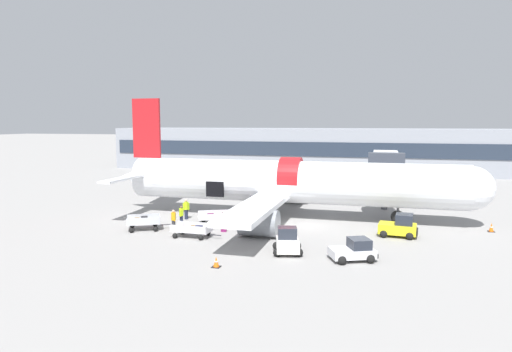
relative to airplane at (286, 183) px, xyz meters
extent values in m
plane|color=gray|center=(1.49, -2.58, -3.23)|extent=(500.00, 500.00, 0.00)
cube|color=gray|center=(1.49, 42.45, 0.55)|extent=(83.60, 12.38, 7.56)
cube|color=#232D3D|center=(1.49, 36.20, 0.93)|extent=(81.93, 0.16, 2.42)
cylinder|color=#4C4C51|center=(8.75, 6.54, -1.60)|extent=(0.60, 0.60, 3.25)
cube|color=silver|center=(8.75, 6.54, 1.25)|extent=(2.46, 9.26, 2.46)
cube|color=#333842|center=(8.75, 2.51, 1.25)|extent=(3.19, 1.60, 2.95)
cylinder|color=white|center=(0.43, 0.00, 0.11)|extent=(30.25, 3.82, 3.82)
sphere|color=white|center=(15.56, 0.00, 0.11)|extent=(3.63, 3.63, 3.63)
cone|color=white|center=(-14.69, 0.00, 0.11)|extent=(4.39, 3.52, 3.52)
cylinder|color=red|center=(0.43, -0.04, 0.45)|extent=(1.82, 3.83, 3.83)
cube|color=red|center=(-13.98, 0.00, 4.90)|extent=(2.87, 0.28, 5.77)
cube|color=white|center=(-13.97, -3.78, 0.49)|extent=(1.21, 7.57, 0.20)
cube|color=white|center=(-13.97, 3.79, 0.49)|extent=(1.21, 7.57, 0.20)
cube|color=white|center=(-0.78, -7.33, -0.94)|extent=(2.87, 13.52, 0.40)
cube|color=white|center=(-0.78, 7.34, -0.94)|extent=(2.87, 13.52, 0.40)
cylinder|color=gray|center=(-0.58, -7.59, -2.11)|extent=(2.96, 2.03, 2.03)
cylinder|color=gray|center=(-0.58, 7.59, -2.11)|extent=(2.96, 2.03, 2.03)
cube|color=black|center=(-6.22, -1.89, -0.56)|extent=(1.70, 0.12, 1.40)
cylinder|color=#56565B|center=(9.81, 0.00, -1.75)|extent=(0.22, 0.22, 1.80)
sphere|color=black|center=(9.81, 0.00, -2.65)|extent=(1.16, 1.16, 1.16)
cylinder|color=#56565B|center=(-2.59, -2.61, -1.75)|extent=(0.22, 0.22, 1.80)
sphere|color=black|center=(-2.59, -2.61, -2.65)|extent=(1.16, 1.16, 1.16)
cylinder|color=#56565B|center=(-2.59, 2.61, -1.75)|extent=(0.22, 0.22, 1.80)
sphere|color=black|center=(-2.59, 2.61, -2.65)|extent=(1.16, 1.16, 1.16)
cube|color=yellow|center=(9.63, -4.57, -2.62)|extent=(2.91, 1.92, 0.74)
cube|color=#232833|center=(10.12, -4.62, -1.85)|extent=(1.38, 1.52, 0.80)
cube|color=black|center=(11.06, -4.71, -2.77)|extent=(0.27, 1.49, 0.37)
sphere|color=black|center=(10.49, -5.44, -2.95)|extent=(0.56, 0.56, 0.56)
sphere|color=black|center=(10.65, -3.88, -2.95)|extent=(0.56, 0.56, 0.56)
sphere|color=black|center=(8.62, -5.25, -2.95)|extent=(0.56, 0.56, 0.56)
sphere|color=black|center=(8.78, -3.69, -2.95)|extent=(0.56, 0.56, 0.56)
cube|color=silver|center=(6.63, -11.73, -2.72)|extent=(3.15, 2.60, 0.54)
cube|color=#232833|center=(7.06, -11.53, -2.14)|extent=(1.69, 1.76, 0.63)
cube|color=black|center=(7.92, -11.15, -2.83)|extent=(0.71, 1.38, 0.27)
sphere|color=black|center=(7.79, -12.05, -2.95)|extent=(0.56, 0.56, 0.56)
sphere|color=black|center=(7.16, -10.65, -2.95)|extent=(0.56, 0.56, 0.56)
sphere|color=black|center=(6.10, -12.81, -2.95)|extent=(0.56, 0.56, 0.56)
sphere|color=black|center=(5.47, -11.41, -2.95)|extent=(0.56, 0.56, 0.56)
cube|color=silver|center=(2.37, -11.22, -2.65)|extent=(2.02, 2.67, 0.68)
cube|color=#232833|center=(2.27, -10.82, -1.93)|extent=(1.49, 1.35, 0.75)
cube|color=black|center=(2.07, -10.02, -2.78)|extent=(1.33, 0.44, 0.34)
sphere|color=black|center=(2.86, -10.27, -2.95)|extent=(0.56, 0.56, 0.56)
sphere|color=black|center=(1.49, -10.61, -2.95)|extent=(0.56, 0.56, 0.56)
sphere|color=black|center=(3.26, -11.84, -2.95)|extent=(0.56, 0.56, 0.56)
sphere|color=black|center=(1.88, -12.18, -2.95)|extent=(0.56, 0.56, 0.56)
cube|color=silver|center=(-5.12, -4.21, -2.66)|extent=(3.77, 3.02, 0.05)
cube|color=silver|center=(-3.65, -3.49, -2.39)|extent=(0.81, 1.59, 0.48)
cube|color=silver|center=(-4.76, -4.96, -2.39)|extent=(2.98, 1.48, 0.48)
cube|color=silver|center=(-5.49, -3.45, -2.39)|extent=(2.98, 1.48, 0.48)
cube|color=#333338|center=(-3.21, -3.29, -2.90)|extent=(0.85, 0.46, 0.06)
sphere|color=black|center=(-3.69, -4.48, -3.03)|extent=(0.40, 0.40, 0.40)
sphere|color=black|center=(-4.45, -2.91, -3.03)|extent=(0.40, 0.40, 0.40)
sphere|color=black|center=(-5.80, -5.50, -3.03)|extent=(0.40, 0.40, 0.40)
sphere|color=black|center=(-6.56, -3.93, -3.03)|extent=(0.40, 0.40, 0.40)
cube|color=#721951|center=(-4.29, -3.58, -2.44)|extent=(0.56, 0.31, 0.38)
cube|color=#4C1E1E|center=(-4.53, -4.19, -2.41)|extent=(0.46, 0.36, 0.44)
cube|color=#4C1E1E|center=(-5.05, -4.12, -2.49)|extent=(0.43, 0.41, 0.28)
cube|color=#721951|center=(-5.59, -4.72, -2.41)|extent=(0.51, 0.47, 0.43)
cube|color=#B7BABF|center=(-10.26, -7.75, -2.64)|extent=(3.13, 2.72, 0.05)
cube|color=#B7BABF|center=(-9.11, -7.13, -2.34)|extent=(0.84, 1.48, 0.54)
cube|color=#B7BABF|center=(-9.88, -8.45, -2.34)|extent=(2.33, 1.30, 0.54)
cube|color=#B7BABF|center=(-10.64, -7.05, -2.34)|extent=(2.33, 1.30, 0.54)
cube|color=#333338|center=(-8.69, -6.90, -2.89)|extent=(0.83, 0.50, 0.06)
sphere|color=black|center=(-9.04, -8.03, -3.03)|extent=(0.40, 0.40, 0.40)
sphere|color=black|center=(-9.83, -6.58, -3.03)|extent=(0.40, 0.40, 0.40)
sphere|color=black|center=(-10.69, -8.92, -3.03)|extent=(0.40, 0.40, 0.40)
sphere|color=black|center=(-11.47, -7.47, -3.03)|extent=(0.40, 0.40, 0.40)
cube|color=#2D2D33|center=(-10.03, -8.00, -2.32)|extent=(0.59, 0.49, 0.59)
cube|color=#1E2347|center=(-9.61, -7.77, -2.40)|extent=(0.55, 0.31, 0.43)
cube|color=olive|center=(-10.77, -7.86, -2.42)|extent=(0.47, 0.39, 0.38)
cube|color=silver|center=(-5.54, -8.89, -2.75)|extent=(3.03, 1.49, 0.05)
cube|color=silver|center=(-4.07, -8.91, -2.46)|extent=(0.08, 1.44, 0.51)
cube|color=silver|center=(-5.56, -9.58, -2.46)|extent=(2.95, 0.11, 0.51)
cube|color=silver|center=(-5.53, -8.20, -2.46)|extent=(2.95, 0.11, 0.51)
cube|color=#333338|center=(-3.59, -8.92, -2.95)|extent=(0.90, 0.09, 0.06)
sphere|color=black|center=(-4.50, -9.62, -3.03)|extent=(0.40, 0.40, 0.40)
sphere|color=black|center=(-4.48, -8.19, -3.03)|extent=(0.40, 0.40, 0.40)
sphere|color=black|center=(-6.61, -9.59, -3.03)|extent=(0.40, 0.40, 0.40)
sphere|color=black|center=(-6.58, -8.15, -3.03)|extent=(0.40, 0.40, 0.40)
cube|color=black|center=(-6.61, -8.65, -2.58)|extent=(0.43, 0.23, 0.27)
cube|color=#721951|center=(-6.05, -9.04, -2.53)|extent=(0.55, 0.31, 0.37)
cube|color=olive|center=(-5.33, -8.90, -2.52)|extent=(0.54, 0.27, 0.40)
cube|color=#1E2347|center=(-4.83, -9.15, -2.48)|extent=(0.58, 0.35, 0.48)
cylinder|color=#1E2338|center=(-8.57, -3.05, -2.79)|extent=(0.46, 0.46, 0.88)
cylinder|color=#B7E019|center=(-8.57, -3.05, -2.00)|extent=(0.58, 0.58, 0.69)
sphere|color=tan|center=(-8.57, -3.05, -1.53)|extent=(0.24, 0.24, 0.24)
cylinder|color=#B7E019|center=(-8.75, -3.22, -2.07)|extent=(0.19, 0.19, 0.64)
cylinder|color=#B7E019|center=(-8.40, -2.87, -2.07)|extent=(0.19, 0.19, 0.64)
cylinder|color=#2D2D33|center=(-7.89, -7.10, -2.83)|extent=(0.41, 0.41, 0.80)
cylinder|color=orange|center=(-7.89, -7.10, -2.11)|extent=(0.53, 0.53, 0.63)
sphere|color=tan|center=(-7.89, -7.10, -1.68)|extent=(0.22, 0.22, 0.22)
cylinder|color=orange|center=(-8.06, -6.95, -2.18)|extent=(0.17, 0.17, 0.58)
cylinder|color=orange|center=(-7.73, -7.25, -2.18)|extent=(0.17, 0.17, 0.58)
cylinder|color=#1E2338|center=(-8.06, -5.21, -2.83)|extent=(0.34, 0.34, 0.80)
cylinder|color=#B7E019|center=(-8.06, -5.21, -2.12)|extent=(0.43, 0.43, 0.63)
sphere|color=brown|center=(-8.06, -5.21, -1.69)|extent=(0.22, 0.22, 0.22)
cylinder|color=#B7E019|center=(-8.11, -4.99, -2.19)|extent=(0.14, 0.14, 0.58)
cylinder|color=#B7E019|center=(-8.02, -5.42, -2.19)|extent=(0.14, 0.14, 0.58)
cube|color=#721951|center=(-3.74, -6.64, -2.94)|extent=(0.48, 0.34, 0.58)
cube|color=black|center=(-3.74, -6.64, -2.59)|extent=(0.28, 0.08, 0.12)
cube|color=black|center=(16.97, -1.04, -3.21)|extent=(0.51, 0.51, 0.03)
cone|color=orange|center=(16.97, -1.04, -2.87)|extent=(0.38, 0.38, 0.71)
cylinder|color=white|center=(16.97, -1.04, -2.83)|extent=(0.22, 0.22, 0.09)
cube|color=black|center=(-1.22, -15.26, -3.21)|extent=(0.52, 0.52, 0.03)
cone|color=orange|center=(-1.22, -15.26, -2.90)|extent=(0.39, 0.39, 0.66)
cylinder|color=white|center=(-1.22, -15.26, -2.87)|extent=(0.22, 0.22, 0.08)
camera|label=1|loc=(8.12, -40.47, 5.52)|focal=32.00mm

